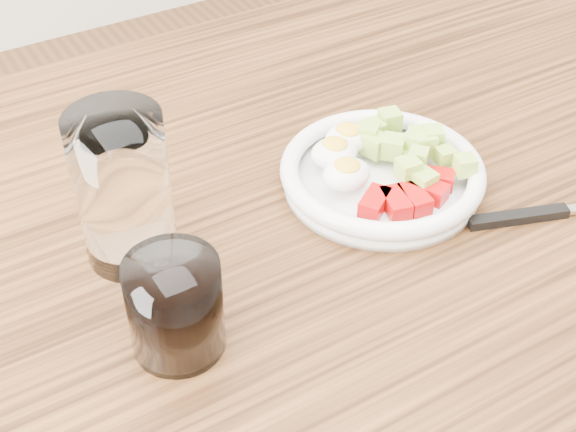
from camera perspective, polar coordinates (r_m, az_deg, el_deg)
The scene contains 5 objects.
dining_table at distance 0.83m, azimuth 0.96°, elevation -7.07°, with size 1.50×0.90×0.77m.
bowl at distance 0.82m, azimuth 6.64°, elevation 3.28°, with size 0.21×0.21×0.05m.
fork at distance 0.82m, azimuth 17.85°, elevation 0.19°, with size 0.20×0.08×0.01m.
water_glass at distance 0.71m, azimuth -11.65°, elevation 1.88°, with size 0.08×0.08×0.15m, color white.
coffee_glass at distance 0.64m, azimuth -8.02°, elevation -6.44°, with size 0.08×0.08×0.09m.
Camera 1 is at (-0.30, -0.47, 1.28)m, focal length 50.00 mm.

